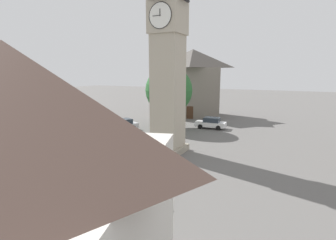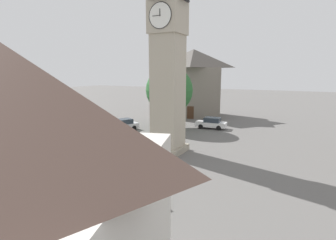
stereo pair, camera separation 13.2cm
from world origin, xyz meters
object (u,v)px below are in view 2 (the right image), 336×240
(car_silver_kerb, at_px, (46,150))
(tree, at_px, (169,90))
(car_red_corner, at_px, (121,196))
(car_black_far, at_px, (66,131))
(clock_tower, at_px, (168,29))
(building_hall_far, at_px, (17,218))
(road_sign, at_px, (95,134))
(car_blue_kerb, at_px, (123,125))
(pedestrian, at_px, (137,168))
(building_shop_left, at_px, (193,82))
(car_white_side, at_px, (211,123))

(car_silver_kerb, bearing_deg, tree, -103.06)
(car_red_corner, xyz_separation_m, car_black_far, (16.02, -10.22, 0.00))
(car_silver_kerb, bearing_deg, clock_tower, -142.16)
(car_silver_kerb, relative_size, building_hall_far, 0.48)
(tree, height_order, road_sign, tree)
(car_blue_kerb, height_order, tree, tree)
(car_black_far, distance_m, building_hall_far, 26.26)
(clock_tower, height_order, pedestrian, clock_tower)
(car_blue_kerb, height_order, building_hall_far, building_hall_far)
(building_shop_left, relative_size, building_hall_far, 1.26)
(car_black_far, relative_size, pedestrian, 2.58)
(clock_tower, bearing_deg, car_red_corner, 104.03)
(car_red_corner, height_order, pedestrian, pedestrian)
(tree, distance_m, building_hall_far, 30.11)
(pedestrian, xyz_separation_m, building_hall_far, (-4.24, 11.10, 3.19))
(car_silver_kerb, distance_m, car_white_side, 21.04)
(road_sign, bearing_deg, car_white_side, -111.08)
(pedestrian, height_order, road_sign, road_sign)
(car_blue_kerb, height_order, car_white_side, same)
(car_white_side, bearing_deg, car_black_far, 43.33)
(car_red_corner, distance_m, building_hall_far, 8.85)
(clock_tower, xyz_separation_m, car_red_corner, (-2.71, 10.83, -10.68))
(car_silver_kerb, relative_size, tree, 0.53)
(car_red_corner, xyz_separation_m, building_hall_far, (-2.97, 7.59, 3.44))
(car_white_side, bearing_deg, building_shop_left, -54.28)
(clock_tower, xyz_separation_m, car_silver_kerb, (8.75, 6.79, -10.68))
(road_sign, bearing_deg, car_red_corner, 139.99)
(clock_tower, height_order, car_blue_kerb, clock_tower)
(clock_tower, relative_size, car_blue_kerb, 4.40)
(clock_tower, height_order, car_white_side, clock_tower)
(car_blue_kerb, bearing_deg, clock_tower, 149.99)
(pedestrian, bearing_deg, car_red_corner, 109.91)
(car_red_corner, relative_size, building_hall_far, 0.47)
(car_blue_kerb, xyz_separation_m, car_red_corner, (-12.37, 16.41, 0.00))
(building_shop_left, distance_m, road_sign, 25.16)
(car_red_corner, distance_m, pedestrian, 3.74)
(car_black_far, bearing_deg, building_hall_far, 136.85)
(car_red_corner, height_order, tree, tree)
(clock_tower, distance_m, road_sign, 11.77)
(car_red_corner, bearing_deg, car_black_far, -32.53)
(clock_tower, relative_size, road_sign, 7.00)
(car_silver_kerb, height_order, road_sign, road_sign)
(car_silver_kerb, bearing_deg, car_white_side, -115.40)
(clock_tower, xyz_separation_m, road_sign, (5.84, 3.66, -9.54))
(clock_tower, distance_m, car_white_side, 16.23)
(car_black_far, xyz_separation_m, tree, (-8.41, -10.36, 4.46))
(clock_tower, xyz_separation_m, car_black_far, (13.31, 0.61, -10.68))
(car_red_corner, bearing_deg, building_hall_far, 111.38)
(car_red_corner, height_order, building_hall_far, building_hall_far)
(pedestrian, height_order, building_hall_far, building_hall_far)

